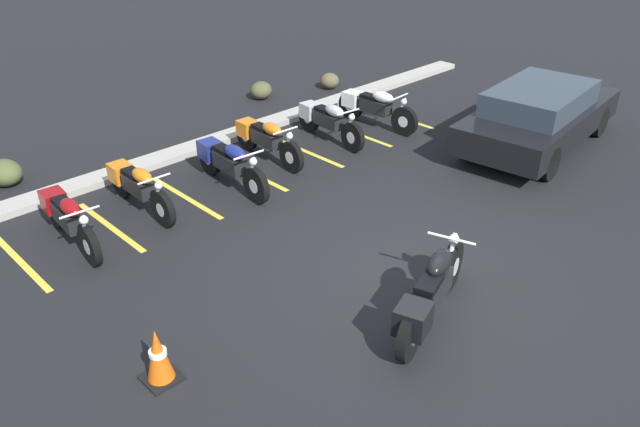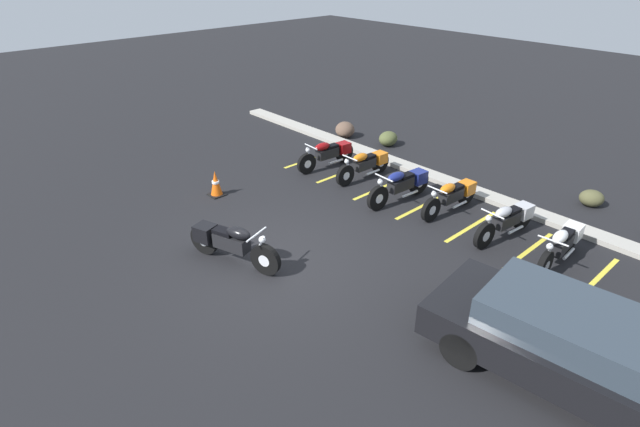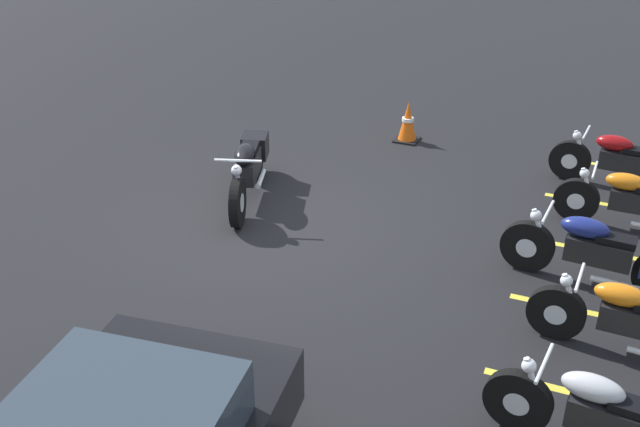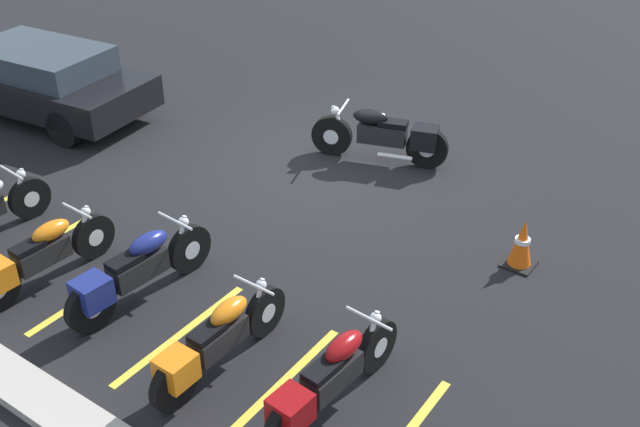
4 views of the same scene
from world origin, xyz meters
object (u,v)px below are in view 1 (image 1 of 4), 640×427
object	(u,v)px
motorcycle_black_featured	(430,293)
traffic_cone	(158,356)
parked_bike_4	(327,120)
landscape_rock_0	(330,81)
parked_bike_3	(265,138)
car_black	(539,115)
parked_bike_1	(137,185)
landscape_rock_3	(261,90)
landscape_rock_2	(4,173)
parked_bike_0	(68,217)
parked_bike_2	(228,162)
parked_bike_5	(373,106)

from	to	relation	value
motorcycle_black_featured	traffic_cone	world-z (taller)	motorcycle_black_featured
parked_bike_4	landscape_rock_0	distance (m)	3.44
motorcycle_black_featured	parked_bike_3	bearing A→B (deg)	53.29
motorcycle_black_featured	car_black	distance (m)	6.46
parked_bike_1	motorcycle_black_featured	bearing A→B (deg)	12.43
parked_bike_1	landscape_rock_3	bearing A→B (deg)	121.53
parked_bike_1	traffic_cone	bearing A→B (deg)	-25.48
landscape_rock_0	parked_bike_4	bearing A→B (deg)	-135.89
parked_bike_3	traffic_cone	world-z (taller)	parked_bike_3
landscape_rock_3	landscape_rock_2	bearing A→B (deg)	-175.72
parked_bike_0	parked_bike_1	world-z (taller)	parked_bike_0
parked_bike_2	car_black	world-z (taller)	car_black
parked_bike_3	car_black	xyz separation A→B (m)	(4.35, -3.38, 0.25)
parked_bike_2	parked_bike_3	distance (m)	1.30
landscape_rock_3	parked_bike_5	bearing A→B (deg)	-79.03
landscape_rock_3	parked_bike_1	bearing A→B (deg)	-149.85
landscape_rock_0	landscape_rock_2	world-z (taller)	landscape_rock_2
parked_bike_4	parked_bike_5	xyz separation A→B (m)	(1.28, -0.14, 0.01)
parked_bike_2	parked_bike_4	world-z (taller)	parked_bike_2
landscape_rock_0	car_black	bearing A→B (deg)	-86.69
parked_bike_2	parked_bike_4	xyz separation A→B (m)	(2.79, 0.31, -0.02)
parked_bike_1	landscape_rock_2	xyz separation A→B (m)	(-1.28, 2.47, -0.19)
car_black	landscape_rock_0	distance (m)	5.66
car_black	parked_bike_4	bearing A→B (deg)	124.28
parked_bike_1	parked_bike_2	bearing A→B (deg)	78.72
parked_bike_0	parked_bike_1	size ratio (longest dim) A/B	1.01
motorcycle_black_featured	parked_bike_0	bearing A→B (deg)	96.72
parked_bike_0	landscape_rock_3	world-z (taller)	parked_bike_0
parked_bike_1	parked_bike_2	distance (m)	1.64
motorcycle_black_featured	traffic_cone	distance (m)	3.29
parked_bike_4	landscape_rock_0	bearing A→B (deg)	139.93
motorcycle_black_featured	car_black	size ratio (longest dim) A/B	0.49
parked_bike_0	car_black	size ratio (longest dim) A/B	0.46
parked_bike_4	landscape_rock_2	size ratio (longest dim) A/B	2.96
parked_bike_1	traffic_cone	world-z (taller)	parked_bike_1
parked_bike_0	parked_bike_2	bearing A→B (deg)	91.72
parked_bike_4	parked_bike_1	bearing A→B (deg)	-84.78
parked_bike_2	car_black	size ratio (longest dim) A/B	0.48
motorcycle_black_featured	landscape_rock_0	world-z (taller)	motorcycle_black_featured
parked_bike_1	landscape_rock_3	size ratio (longest dim) A/B	3.44
motorcycle_black_featured	car_black	world-z (taller)	car_black
landscape_rock_0	traffic_cone	bearing A→B (deg)	-145.17
parked_bike_1	landscape_rock_2	bearing A→B (deg)	-151.15
parked_bike_3	parked_bike_4	xyz separation A→B (m)	(1.57, -0.14, 0.00)
parked_bike_3	parked_bike_5	xyz separation A→B (m)	(2.85, -0.28, 0.01)
parked_bike_0	traffic_cone	world-z (taller)	parked_bike_0
motorcycle_black_featured	parked_bike_1	distance (m)	5.35
landscape_rock_3	car_black	bearing A→B (deg)	-71.30
parked_bike_5	landscape_rock_2	distance (m)	7.45
motorcycle_black_featured	car_black	xyz separation A→B (m)	(6.16, 1.96, 0.21)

